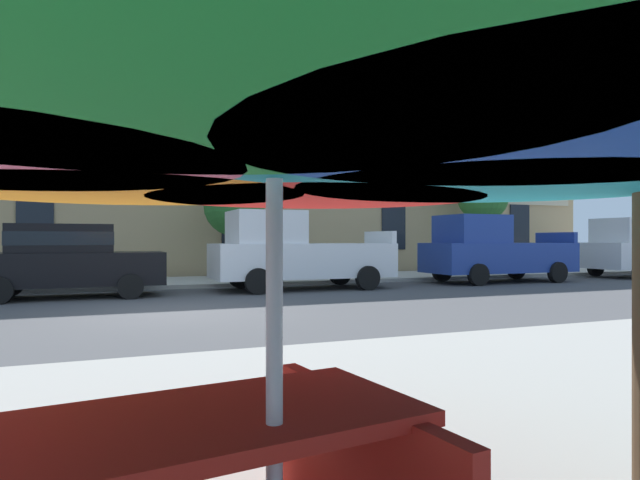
{
  "coord_description": "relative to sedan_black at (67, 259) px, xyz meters",
  "views": [
    {
      "loc": [
        -1.34,
        -10.82,
        1.41
      ],
      "look_at": [
        4.32,
        3.2,
        1.4
      ],
      "focal_mm": 30.57,
      "sensor_mm": 36.0,
      "label": 1
    }
  ],
  "objects": [
    {
      "name": "apartment_building",
      "position": [
        2.11,
        11.29,
        5.45
      ],
      "size": [
        39.76,
        12.08,
        12.8
      ],
      "color": "tan",
      "rests_on": "ground"
    },
    {
      "name": "sedan_black",
      "position": [
        0.0,
        0.0,
        0.0
      ],
      "size": [
        4.4,
        1.98,
        1.78
      ],
      "color": "black",
      "rests_on": "ground"
    },
    {
      "name": "street_tree_right",
      "position": [
        15.28,
        3.64,
        2.15
      ],
      "size": [
        2.33,
        2.31,
        4.14
      ],
      "color": "#4C3823",
      "rests_on": "ground"
    },
    {
      "name": "pickup_blue",
      "position": [
        12.8,
        0.0,
        0.08
      ],
      "size": [
        5.1,
        2.12,
        2.2
      ],
      "color": "navy",
      "rests_on": "ground"
    },
    {
      "name": "pickup_white",
      "position": [
        5.86,
        0.0,
        0.08
      ],
      "size": [
        5.1,
        2.12,
        2.2
      ],
      "color": "silver",
      "rests_on": "ground"
    },
    {
      "name": "street_tree_middle",
      "position": [
        4.91,
        3.51,
        1.68
      ],
      "size": [
        2.06,
        2.19,
        3.84
      ],
      "color": "brown",
      "rests_on": "ground"
    },
    {
      "name": "patio_umbrella",
      "position": [
        1.33,
        -12.7,
        0.93
      ],
      "size": [
        3.74,
        3.48,
        2.19
      ],
      "color": "silver",
      "rests_on": "ground"
    },
    {
      "name": "sidewalk_far",
      "position": [
        2.11,
        3.1,
        -0.89
      ],
      "size": [
        56.0,
        3.6,
        0.12
      ],
      "primitive_type": "cube",
      "color": "#B2ADA3",
      "rests_on": "ground"
    },
    {
      "name": "ground_plane",
      "position": [
        2.11,
        -3.7,
        -0.95
      ],
      "size": [
        120.0,
        120.0,
        0.0
      ],
      "primitive_type": "plane",
      "color": "#424244"
    }
  ]
}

